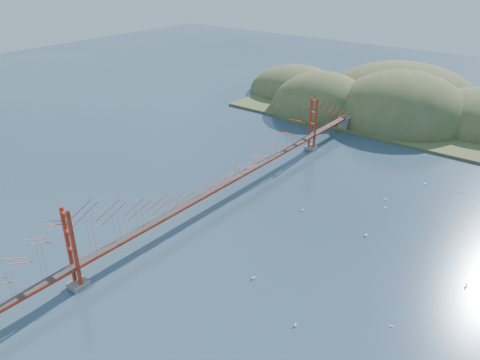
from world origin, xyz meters
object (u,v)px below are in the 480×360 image
Objects in this scene: sailboat_0 at (302,209)px; bridge at (225,164)px; sailboat_2 at (391,326)px; sailboat_1 at (366,235)px.

bridge is at bearing -157.69° from sailboat_0.
sailboat_0 is 28.27m from sailboat_2.
bridge is at bearing -169.62° from sailboat_1.
bridge is 170.51× the size of sailboat_2.
bridge reaches higher than sailboat_2.
bridge reaches higher than sailboat_0.
sailboat_1 is at bearing 10.38° from bridge.
sailboat_1 reaches higher than sailboat_2.
bridge is 130.33× the size of sailboat_1.
sailboat_1 is at bearing 122.79° from sailboat_2.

